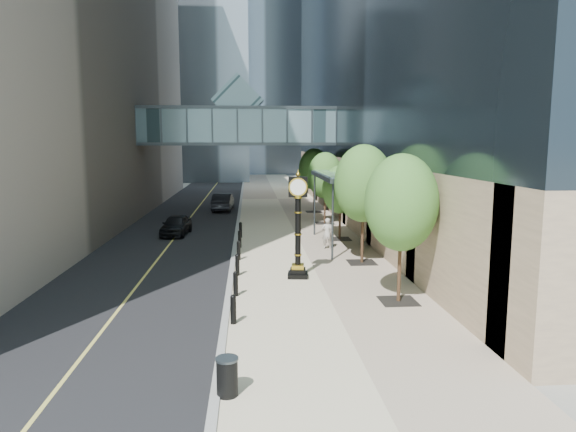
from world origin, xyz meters
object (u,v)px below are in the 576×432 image
object	(u,v)px
car_near	(176,225)
car_far	(223,202)
pedestrian	(327,233)
trash_bin	(227,378)
street_clock	(298,232)

from	to	relation	value
car_near	car_far	xyz separation A→B (m)	(2.51, 12.37, 0.10)
pedestrian	car_near	bearing A→B (deg)	-27.93
trash_bin	car_far	distance (m)	34.98
street_clock	trash_bin	bearing A→B (deg)	-97.40
car_near	street_clock	bearing A→B (deg)	-53.83
street_clock	trash_bin	distance (m)	11.37
street_clock	pedestrian	distance (m)	6.75
trash_bin	car_far	size ratio (longest dim) A/B	0.19
trash_bin	car_near	distance (m)	22.98
trash_bin	pedestrian	world-z (taller)	pedestrian
trash_bin	pedestrian	xyz separation A→B (m)	(5.06, 17.14, 0.45)
street_clock	car_near	distance (m)	13.72
trash_bin	car_near	world-z (taller)	car_near
car_far	trash_bin	bearing A→B (deg)	96.14
street_clock	trash_bin	world-z (taller)	street_clock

